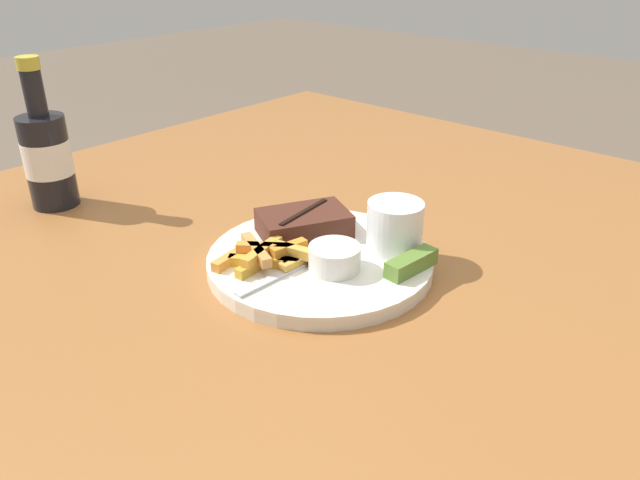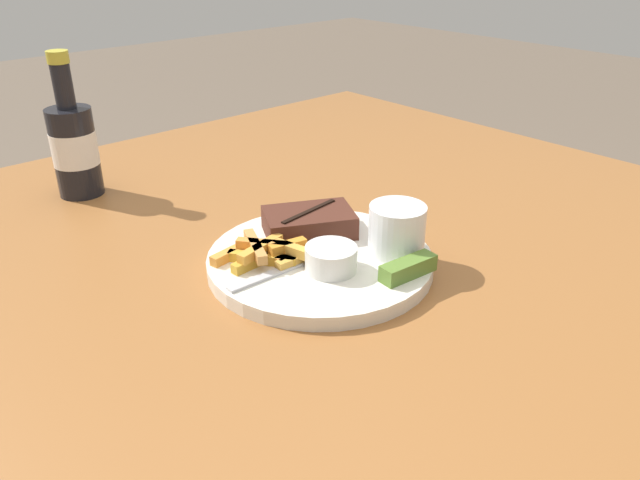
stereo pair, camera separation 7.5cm
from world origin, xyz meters
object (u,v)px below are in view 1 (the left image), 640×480
object	(u,v)px
dinner_plate	(320,261)
pickle_spear	(411,263)
steak_portion	(304,223)
coleslaw_cup	(395,223)
fork_utensil	(276,274)
dipping_sauce_cup	(335,257)
beer_bottle	(47,155)

from	to	relation	value
dinner_plate	pickle_spear	world-z (taller)	pickle_spear
steak_portion	pickle_spear	size ratio (longest dim) A/B	1.82
dinner_plate	coleslaw_cup	xyz separation A→B (m)	(0.07, -0.06, 0.04)
fork_utensil	steak_portion	bearing A→B (deg)	29.17
pickle_spear	fork_utensil	size ratio (longest dim) A/B	0.55
dinner_plate	coleslaw_cup	distance (m)	0.10
steak_portion	dipping_sauce_cup	world-z (taller)	steak_portion
pickle_spear	beer_bottle	world-z (taller)	beer_bottle
coleslaw_cup	beer_bottle	size ratio (longest dim) A/B	0.32
dinner_plate	coleslaw_cup	world-z (taller)	coleslaw_cup
beer_bottle	dinner_plate	bearing A→B (deg)	-74.41
dinner_plate	coleslaw_cup	bearing A→B (deg)	-37.45
coleslaw_cup	fork_utensil	size ratio (longest dim) A/B	0.52
beer_bottle	fork_utensil	bearing A→B (deg)	-83.63
fork_utensil	beer_bottle	distance (m)	0.43
steak_portion	beer_bottle	distance (m)	0.41
pickle_spear	beer_bottle	bearing A→B (deg)	106.70
coleslaw_cup	fork_utensil	world-z (taller)	coleslaw_cup
coleslaw_cup	dinner_plate	bearing A→B (deg)	142.55
dipping_sauce_cup	pickle_spear	world-z (taller)	dipping_sauce_cup
dinner_plate	beer_bottle	size ratio (longest dim) A/B	1.26
dinner_plate	beer_bottle	world-z (taller)	beer_bottle
steak_portion	pickle_spear	world-z (taller)	steak_portion
coleslaw_cup	dipping_sauce_cup	world-z (taller)	coleslaw_cup
steak_portion	pickle_spear	distance (m)	0.16
dipping_sauce_cup	pickle_spear	xyz separation A→B (m)	(0.06, -0.07, -0.01)
dinner_plate	steak_portion	xyz separation A→B (m)	(0.03, 0.05, 0.02)
dinner_plate	coleslaw_cup	size ratio (longest dim) A/B	3.99
steak_portion	fork_utensil	distance (m)	0.11
coleslaw_cup	dipping_sauce_cup	bearing A→B (deg)	167.12
beer_bottle	pickle_spear	bearing A→B (deg)	-73.30
fork_utensil	pickle_spear	bearing A→B (deg)	-41.42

